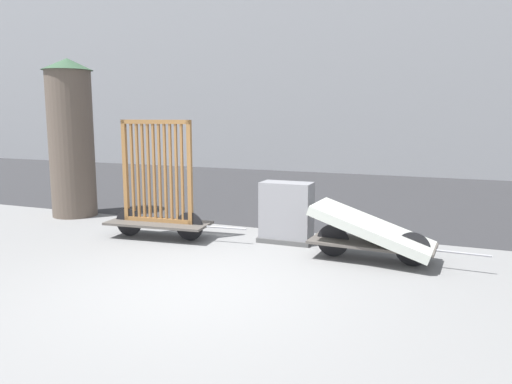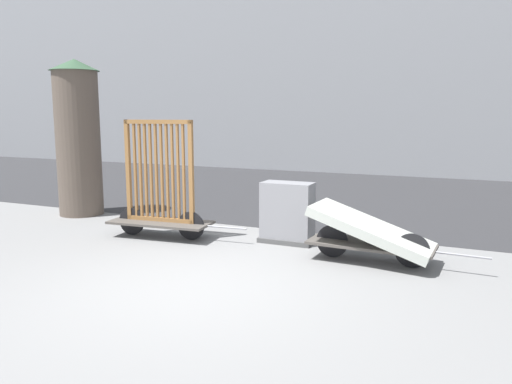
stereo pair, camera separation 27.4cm
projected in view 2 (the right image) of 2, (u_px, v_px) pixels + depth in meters
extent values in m
plane|color=slate|center=(192.00, 287.00, 6.22)|extent=(60.00, 60.00, 0.00)
cube|color=#2D2D30|center=(346.00, 194.00, 13.34)|extent=(56.00, 9.17, 0.01)
cube|color=gray|center=(394.00, 16.00, 18.39)|extent=(48.00, 4.00, 11.37)
cube|color=#4C4742|center=(161.00, 222.00, 8.67)|extent=(1.84, 0.86, 0.04)
cylinder|color=black|center=(191.00, 226.00, 8.49)|extent=(0.49, 0.08, 0.49)
cylinder|color=black|center=(132.00, 221.00, 8.86)|extent=(0.49, 0.08, 0.49)
cylinder|color=gray|center=(227.00, 227.00, 8.28)|extent=(0.70, 0.10, 0.03)
cube|color=olive|center=(161.00, 219.00, 8.66)|extent=(1.29, 0.19, 0.07)
cube|color=olive|center=(158.00, 122.00, 8.40)|extent=(1.29, 0.19, 0.07)
cube|color=olive|center=(128.00, 170.00, 8.73)|extent=(0.08, 0.08, 1.75)
cube|color=olive|center=(191.00, 173.00, 8.34)|extent=(0.08, 0.08, 1.75)
cube|color=olive|center=(135.00, 170.00, 8.68)|extent=(0.04, 0.05, 1.68)
cube|color=olive|center=(141.00, 170.00, 8.65)|extent=(0.04, 0.05, 1.68)
cube|color=olive|center=(146.00, 171.00, 8.62)|extent=(0.04, 0.05, 1.68)
cube|color=olive|center=(151.00, 171.00, 8.58)|extent=(0.04, 0.05, 1.68)
cube|color=olive|center=(156.00, 171.00, 8.55)|extent=(0.04, 0.05, 1.68)
cube|color=olive|center=(162.00, 171.00, 8.52)|extent=(0.04, 0.05, 1.68)
cube|color=olive|center=(167.00, 172.00, 8.48)|extent=(0.04, 0.05, 1.68)
cube|color=olive|center=(173.00, 172.00, 8.45)|extent=(0.04, 0.05, 1.68)
cube|color=olive|center=(178.00, 172.00, 8.42)|extent=(0.04, 0.05, 1.68)
cube|color=olive|center=(184.00, 172.00, 8.39)|extent=(0.04, 0.05, 1.68)
cube|color=#4C4742|center=(371.00, 244.00, 7.21)|extent=(1.82, 0.78, 0.04)
cylinder|color=black|center=(412.00, 251.00, 6.95)|extent=(0.49, 0.06, 0.49)
cylinder|color=black|center=(332.00, 241.00, 7.47)|extent=(0.49, 0.06, 0.49)
cylinder|color=gray|center=(463.00, 255.00, 6.65)|extent=(0.70, 0.06, 0.03)
cube|color=#B2B7AD|center=(371.00, 229.00, 7.17)|extent=(1.77, 0.94, 0.67)
cube|color=#4C4C4C|center=(287.00, 240.00, 8.36)|extent=(0.91, 0.48, 0.08)
cube|color=gray|center=(287.00, 213.00, 8.29)|extent=(0.85, 0.42, 1.01)
cylinder|color=brown|center=(78.00, 144.00, 10.48)|extent=(0.91, 0.91, 3.01)
cone|color=#335138|center=(74.00, 65.00, 10.23)|extent=(1.02, 1.02, 0.24)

